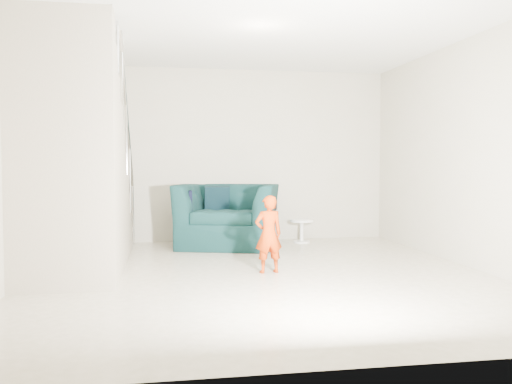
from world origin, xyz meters
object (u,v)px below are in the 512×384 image
(toddler, at_px, (269,234))
(side_table, at_px, (302,227))
(armchair, at_px, (228,215))
(staircase, at_px, (77,188))

(toddler, height_order, side_table, toddler)
(armchair, height_order, toddler, armchair)
(armchair, distance_m, staircase, 2.51)
(armchair, bearing_deg, staircase, -123.40)
(armchair, distance_m, side_table, 1.20)
(armchair, relative_size, staircase, 0.39)
(toddler, bearing_deg, staircase, -19.65)
(toddler, distance_m, staircase, 2.21)
(toddler, bearing_deg, armchair, -92.03)
(armchair, height_order, staircase, staircase)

